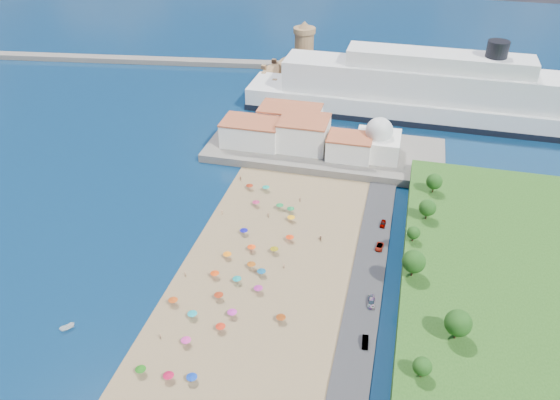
# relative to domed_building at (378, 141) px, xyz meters

# --- Properties ---
(ground) EXTENTS (700.00, 700.00, 0.00)m
(ground) POSITION_rel_domed_building_xyz_m (-30.00, -71.00, -8.97)
(ground) COLOR #071938
(ground) RESTS_ON ground
(terrace) EXTENTS (90.00, 36.00, 3.00)m
(terrace) POSITION_rel_domed_building_xyz_m (-20.00, 2.00, -7.47)
(terrace) COLOR #59544C
(terrace) RESTS_ON ground
(jetty) EXTENTS (18.00, 70.00, 2.40)m
(jetty) POSITION_rel_domed_building_xyz_m (-42.00, 37.00, -7.77)
(jetty) COLOR #59544C
(jetty) RESTS_ON ground
(breakwater) EXTENTS (199.03, 34.77, 2.60)m
(breakwater) POSITION_rel_domed_building_xyz_m (-140.00, 82.00, -7.67)
(breakwater) COLOR #59544C
(breakwater) RESTS_ON ground
(waterfront_buildings) EXTENTS (57.00, 29.00, 11.00)m
(waterfront_buildings) POSITION_rel_domed_building_xyz_m (-33.05, 2.64, -1.10)
(waterfront_buildings) COLOR silver
(waterfront_buildings) RESTS_ON terrace
(domed_building) EXTENTS (16.00, 16.00, 15.00)m
(domed_building) POSITION_rel_domed_building_xyz_m (0.00, 0.00, 0.00)
(domed_building) COLOR silver
(domed_building) RESTS_ON terrace
(fortress) EXTENTS (40.00, 40.00, 32.40)m
(fortress) POSITION_rel_domed_building_xyz_m (-42.00, 67.00, -2.29)
(fortress) COLOR #9E764F
(fortress) RESTS_ON ground
(cruise_ship) EXTENTS (163.13, 26.37, 35.60)m
(cruise_ship) POSITION_rel_domed_building_xyz_m (19.34, 45.46, 1.57)
(cruise_ship) COLOR black
(cruise_ship) RESTS_ON ground
(beach_parasols) EXTENTS (31.05, 110.13, 2.20)m
(beach_parasols) POSITION_rel_domed_building_xyz_m (-30.65, -87.73, -6.83)
(beach_parasols) COLOR gray
(beach_parasols) RESTS_ON beach
(beachgoers) EXTENTS (36.50, 100.19, 1.85)m
(beachgoers) POSITION_rel_domed_building_xyz_m (-30.40, -61.54, -7.85)
(beachgoers) COLOR tan
(beachgoers) RESTS_ON beach
(moored_boats) EXTENTS (16.34, 26.10, 1.58)m
(moored_boats) POSITION_rel_domed_building_xyz_m (-58.83, -116.06, -8.21)
(moored_boats) COLOR white
(moored_boats) RESTS_ON ground
(parked_cars) EXTENTS (2.47, 53.87, 1.40)m
(parked_cars) POSITION_rel_domed_building_xyz_m (6.00, -67.05, -7.62)
(parked_cars) COLOR gray
(parked_cars) RESTS_ON promenade
(hillside_trees) EXTENTS (16.64, 109.74, 7.91)m
(hillside_trees) POSITION_rel_domed_building_xyz_m (19.26, -76.34, 1.20)
(hillside_trees) COLOR #382314
(hillside_trees) RESTS_ON hillside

